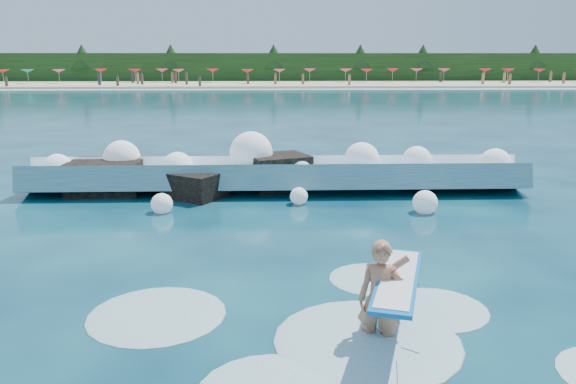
# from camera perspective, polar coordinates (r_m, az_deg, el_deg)

# --- Properties ---
(ground) EXTENTS (200.00, 200.00, 0.00)m
(ground) POSITION_cam_1_polar(r_m,az_deg,el_deg) (12.09, -6.87, -7.83)
(ground) COLOR #07223A
(ground) RESTS_ON ground
(beach) EXTENTS (140.00, 20.00, 0.40)m
(beach) POSITION_cam_1_polar(r_m,az_deg,el_deg) (89.32, -2.64, 10.87)
(beach) COLOR tan
(beach) RESTS_ON ground
(wet_band) EXTENTS (140.00, 5.00, 0.08)m
(wet_band) POSITION_cam_1_polar(r_m,az_deg,el_deg) (78.34, -2.73, 10.38)
(wet_band) COLOR silver
(wet_band) RESTS_ON ground
(treeline) EXTENTS (140.00, 4.00, 5.00)m
(treeline) POSITION_cam_1_polar(r_m,az_deg,el_deg) (99.24, -2.59, 12.47)
(treeline) COLOR black
(treeline) RESTS_ON ground
(breaking_wave) EXTENTS (16.40, 2.63, 1.41)m
(breaking_wave) POSITION_cam_1_polar(r_m,az_deg,el_deg) (18.98, -1.22, 1.72)
(breaking_wave) COLOR teal
(breaking_wave) RESTS_ON ground
(rock_cluster) EXTENTS (8.06, 3.32, 1.35)m
(rock_cluster) POSITION_cam_1_polar(r_m,az_deg,el_deg) (18.97, -10.33, 1.29)
(rock_cluster) COLOR black
(rock_cluster) RESTS_ON ground
(surfer_with_board) EXTENTS (1.40, 3.07, 1.96)m
(surfer_with_board) POSITION_cam_1_polar(r_m,az_deg,el_deg) (9.13, 9.74, -10.35)
(surfer_with_board) COLOR #AA6E4F
(surfer_with_board) RESTS_ON ground
(wave_spray) EXTENTS (15.57, 4.48, 2.01)m
(wave_spray) POSITION_cam_1_polar(r_m,az_deg,el_deg) (18.78, -1.90, 2.97)
(wave_spray) COLOR white
(wave_spray) RESTS_ON ground
(surf_foam) EXTENTS (9.06, 5.86, 0.15)m
(surf_foam) POSITION_cam_1_polar(r_m,az_deg,el_deg) (9.47, 4.84, -14.13)
(surf_foam) COLOR silver
(surf_foam) RESTS_ON ground
(beach_umbrellas) EXTENTS (112.02, 6.71, 0.50)m
(beach_umbrellas) POSITION_cam_1_polar(r_m,az_deg,el_deg) (91.38, -2.72, 12.22)
(beach_umbrellas) COLOR #C73A63
(beach_umbrellas) RESTS_ON ground
(beachgoers) EXTENTS (106.76, 12.25, 1.94)m
(beachgoers) POSITION_cam_1_polar(r_m,az_deg,el_deg) (85.49, -3.53, 11.34)
(beachgoers) COLOR #3F332D
(beachgoers) RESTS_ON ground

